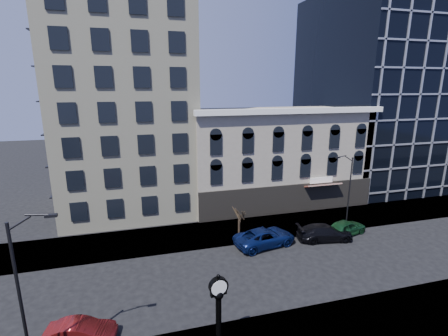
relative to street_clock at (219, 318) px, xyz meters
name	(u,v)px	position (x,y,z in m)	size (l,w,h in m)	color
ground	(213,279)	(1.37, 7.20, -2.36)	(160.00, 160.00, 0.00)	black
sidewalk_far	(195,235)	(1.37, 15.20, -2.30)	(160.00, 6.00, 0.12)	gray
cream_tower	(121,46)	(-4.74, 26.09, 16.96)	(15.90, 15.40, 42.50)	beige
victorian_row	(274,156)	(13.38, 23.09, 3.64)	(22.60, 11.19, 12.50)	gray
glass_office	(383,92)	(33.37, 28.11, 11.64)	(20.00, 20.15, 28.00)	black
street_clock	(219,318)	(0.00, 0.00, 0.00)	(1.12, 1.12, 4.95)	black
street_lamp_near	(28,255)	(-9.15, 1.11, 4.65)	(2.36, 0.36, 9.12)	black
street_lamp_far	(347,172)	(17.18, 13.14, 3.80)	(2.07, 0.45, 8.01)	black
bare_tree_far	(239,211)	(5.55, 13.46, 0.56)	(2.17, 2.17, 3.72)	#312618
car_near_b	(81,332)	(-7.72, 3.04, -1.69)	(1.41, 4.06, 1.34)	maroon
car_far_a	(265,237)	(7.48, 11.43, -1.53)	(2.77, 6.01, 1.67)	#0C194C
car_far_b	(325,232)	(13.66, 10.93, -1.56)	(2.24, 5.52, 1.60)	black
car_far_c	(346,228)	(16.35, 11.36, -1.56)	(1.88, 4.67, 1.59)	#143F1E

